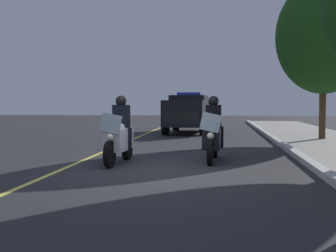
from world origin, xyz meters
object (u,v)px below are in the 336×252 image
tree_far_back (324,36)px  police_suv (189,112)px  police_motorcycle_lead_right (213,135)px  police_motorcycle_lead_left (119,136)px

tree_far_back → police_suv: bearing=-125.8°
police_suv → tree_far_back: 7.58m
police_motorcycle_lead_right → tree_far_back: bearing=145.9°
police_motorcycle_lead_right → tree_far_back: size_ratio=0.34×
police_motorcycle_lead_right → tree_far_back: 8.29m
police_motorcycle_lead_left → tree_far_back: tree_far_back is taller
police_suv → tree_far_back: tree_far_back is taller
police_motorcycle_lead_left → police_motorcycle_lead_right: size_ratio=1.00×
police_motorcycle_lead_left → tree_far_back: size_ratio=0.34×
police_motorcycle_lead_left → police_suv: police_suv is taller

